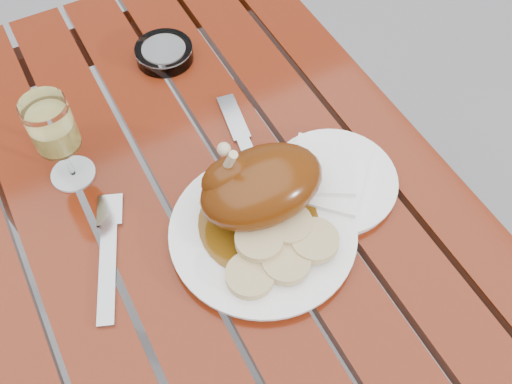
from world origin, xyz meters
The scene contains 11 objects.
ground centered at (0.00, 0.00, 0.00)m, with size 60.00×60.00×0.00m, color slate.
table centered at (0.00, 0.00, 0.38)m, with size 0.80×1.20×0.75m, color maroon.
dinner_plate centered at (0.05, -0.09, 0.76)m, with size 0.29×0.29×0.02m, color white.
roast_duck centered at (0.07, -0.05, 0.82)m, with size 0.21×0.19×0.14m.
bread_dumplings centered at (0.06, -0.14, 0.79)m, with size 0.18×0.12×0.03m.
wine_glass centered at (-0.17, 0.16, 0.84)m, with size 0.07×0.07×0.17m, color #E1D366.
side_plate centered at (0.20, -0.06, 0.76)m, with size 0.21×0.21×0.02m, color white.
napkin centered at (0.19, -0.05, 0.77)m, with size 0.14×0.13×0.01m, color white.
ashtray centered at (0.08, 0.35, 0.76)m, with size 0.11×0.11×0.03m, color #B2B7BC.
fork centered at (-0.18, -0.02, 0.75)m, with size 0.03×0.21×0.01m, color gray.
knife centered at (0.11, 0.04, 0.75)m, with size 0.02×0.24×0.01m, color gray.
Camera 1 is at (-0.16, -0.47, 1.53)m, focal length 40.00 mm.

